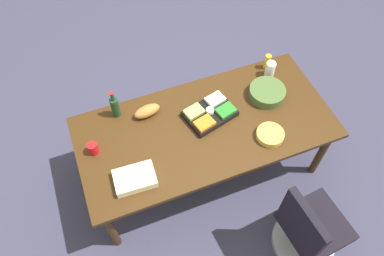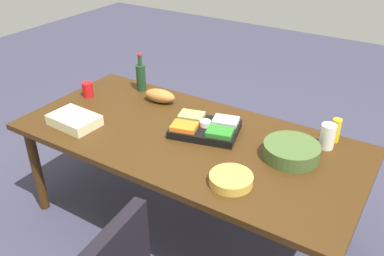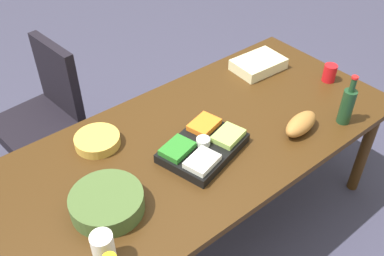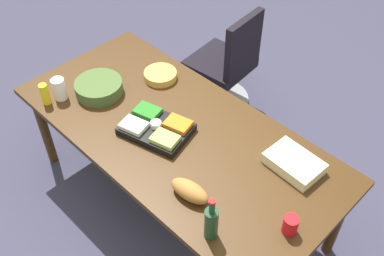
# 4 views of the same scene
# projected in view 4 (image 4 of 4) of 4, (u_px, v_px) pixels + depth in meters

# --- Properties ---
(ground_plane) EXTENTS (10.00, 10.00, 0.00)m
(ground_plane) POSITION_uv_depth(u_px,v_px,m) (178.00, 200.00, 3.40)
(ground_plane) COLOR #38374B
(conference_table) EXTENTS (2.22, 1.04, 0.74)m
(conference_table) POSITION_uv_depth(u_px,v_px,m) (176.00, 138.00, 2.93)
(conference_table) COLOR #3C240E
(conference_table) RESTS_ON ground
(office_chair) EXTENTS (0.56, 0.56, 0.96)m
(office_chair) POSITION_uv_depth(u_px,v_px,m) (225.00, 72.00, 3.91)
(office_chair) COLOR gray
(office_chair) RESTS_ON ground
(veggie_tray) EXTENTS (0.48, 0.40, 0.09)m
(veggie_tray) POSITION_uv_depth(u_px,v_px,m) (156.00, 128.00, 2.84)
(veggie_tray) COLOR black
(veggie_tray) RESTS_ON conference_table
(sheet_cake) EXTENTS (0.33, 0.24, 0.07)m
(sheet_cake) POSITION_uv_depth(u_px,v_px,m) (294.00, 163.00, 2.64)
(sheet_cake) COLOR beige
(sheet_cake) RESTS_ON conference_table
(mustard_bottle) EXTENTS (0.06, 0.06, 0.15)m
(mustard_bottle) POSITION_uv_depth(u_px,v_px,m) (45.00, 94.00, 3.01)
(mustard_bottle) COLOR yellow
(mustard_bottle) RESTS_ON conference_table
(bread_loaf) EXTENTS (0.25, 0.14, 0.10)m
(bread_loaf) POSITION_uv_depth(u_px,v_px,m) (190.00, 191.00, 2.47)
(bread_loaf) COLOR #A66C30
(bread_loaf) RESTS_ON conference_table
(salad_bowl) EXTENTS (0.41, 0.41, 0.09)m
(salad_bowl) POSITION_uv_depth(u_px,v_px,m) (99.00, 87.00, 3.11)
(salad_bowl) COLOR #435C2C
(salad_bowl) RESTS_ON conference_table
(red_solo_cup) EXTENTS (0.09, 0.09, 0.11)m
(red_solo_cup) POSITION_uv_depth(u_px,v_px,m) (290.00, 225.00, 2.31)
(red_solo_cup) COLOR red
(red_solo_cup) RESTS_ON conference_table
(chip_bowl) EXTENTS (0.26, 0.26, 0.05)m
(chip_bowl) POSITION_uv_depth(u_px,v_px,m) (160.00, 75.00, 3.24)
(chip_bowl) COLOR gold
(chip_bowl) RESTS_ON conference_table
(wine_bottle) EXTENTS (0.08, 0.08, 0.30)m
(wine_bottle) POSITION_uv_depth(u_px,v_px,m) (211.00, 222.00, 2.26)
(wine_bottle) COLOR #1A3B20
(wine_bottle) RESTS_ON conference_table
(mayo_jar) EXTENTS (0.09, 0.09, 0.16)m
(mayo_jar) POSITION_uv_depth(u_px,v_px,m) (59.00, 89.00, 3.05)
(mayo_jar) COLOR white
(mayo_jar) RESTS_ON conference_table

